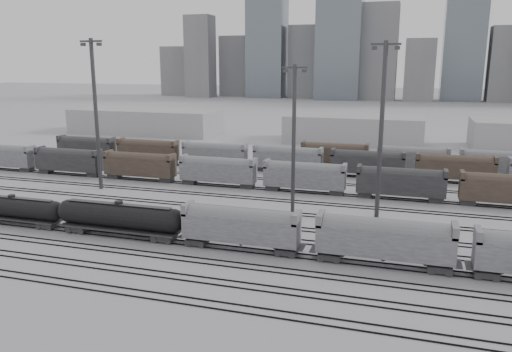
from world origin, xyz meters
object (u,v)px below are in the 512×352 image
(tank_car_a, at_px, (13,208))
(hopper_car_b, at_px, (384,238))
(tank_car_b, at_px, (120,217))
(light_mast_c, at_px, (294,139))
(hopper_car_a, at_px, (241,225))

(tank_car_a, height_order, hopper_car_b, hopper_car_b)
(tank_car_a, bearing_deg, tank_car_b, 0.00)
(tank_car_a, bearing_deg, hopper_car_b, -0.00)
(light_mast_c, bearing_deg, tank_car_a, -158.31)
(tank_car_b, distance_m, hopper_car_a, 17.49)
(hopper_car_b, bearing_deg, tank_car_a, 180.00)
(hopper_car_a, bearing_deg, tank_car_b, 180.00)
(tank_car_b, distance_m, light_mast_c, 27.47)
(hopper_car_a, distance_m, hopper_car_b, 17.65)
(tank_car_a, xyz_separation_m, hopper_car_b, (53.07, -0.00, 1.01))
(hopper_car_a, xyz_separation_m, light_mast_c, (3.21, 15.36, 8.92))
(tank_car_b, xyz_separation_m, hopper_car_b, (35.13, -0.00, 0.72))
(tank_car_a, bearing_deg, light_mast_c, 21.69)
(hopper_car_b, relative_size, light_mast_c, 0.68)
(tank_car_a, relative_size, hopper_car_a, 1.15)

